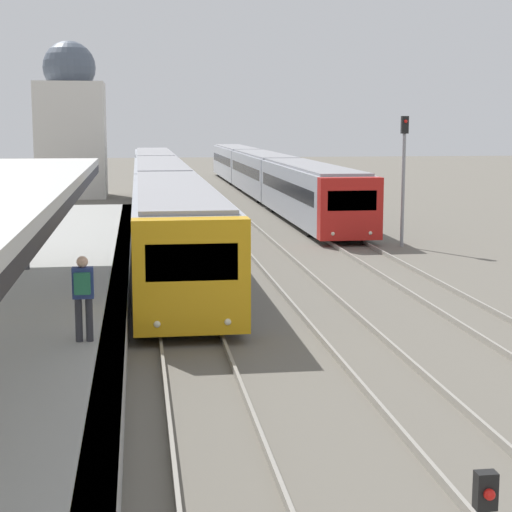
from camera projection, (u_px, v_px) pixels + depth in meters
The scene contains 5 objects.
person_on_platform at pixel (83, 292), 16.30m from camera, with size 0.40×0.40×1.66m.
train_near at pixel (161, 188), 44.18m from camera, with size 2.69×51.08×3.03m.
train_far at pixel (264, 172), 58.95m from camera, with size 2.64×49.47×2.95m.
signal_mast_far at pixel (404, 166), 34.64m from camera, with size 0.28×0.29×5.31m.
distant_domed_building at pixel (71, 125), 57.60m from camera, with size 4.55×4.55×10.41m.
Camera 1 is at (-1.15, -4.33, 5.07)m, focal length 60.00 mm.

